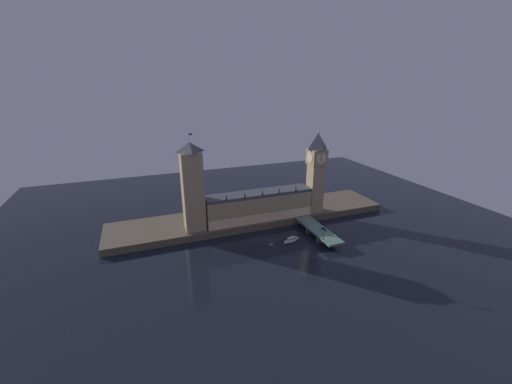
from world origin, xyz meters
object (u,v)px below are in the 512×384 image
at_px(car_southbound_lead, 324,229).
at_px(street_lamp_near, 323,234).
at_px(street_lamp_far, 302,217).
at_px(victoria_tower, 193,187).
at_px(boat_upstream, 292,240).
at_px(pedestrian_far_rail, 304,223).
at_px(clock_tower, 316,170).
at_px(pedestrian_near_rail, 324,238).
at_px(pedestrian_mid_walk, 324,226).

distance_m(car_southbound_lead, street_lamp_near, 15.29).
distance_m(street_lamp_near, street_lamp_far, 29.44).
bearing_deg(victoria_tower, boat_upstream, -29.42).
bearing_deg(street_lamp_far, pedestrian_far_rail, -83.15).
relative_size(clock_tower, street_lamp_far, 9.48).
distance_m(pedestrian_near_rail, street_lamp_far, 29.88).
xyz_separation_m(pedestrian_mid_walk, boat_upstream, (-26.85, -1.50, -5.31)).
relative_size(pedestrian_far_rail, street_lamp_near, 0.25).
bearing_deg(car_southbound_lead, victoria_tower, 156.93).
bearing_deg(boat_upstream, street_lamp_far, 43.85).
distance_m(victoria_tower, pedestrian_near_rail, 95.39).
distance_m(car_southbound_lead, street_lamp_far, 19.46).
xyz_separation_m(car_southbound_lead, pedestrian_far_rail, (-7.95, 13.88, 0.28)).
height_order(pedestrian_mid_walk, pedestrian_far_rail, pedestrian_far_rail).
height_order(car_southbound_lead, pedestrian_near_rail, pedestrian_near_rail).
bearing_deg(pedestrian_mid_walk, pedestrian_far_rail, 135.56).
height_order(victoria_tower, street_lamp_far, victoria_tower).
height_order(pedestrian_far_rail, boat_upstream, pedestrian_far_rail).
height_order(pedestrian_mid_walk, street_lamp_near, street_lamp_near).
xyz_separation_m(clock_tower, street_lamp_far, (-20.20, -17.04, -29.61)).
distance_m(clock_tower, boat_upstream, 61.71).
relative_size(victoria_tower, street_lamp_near, 9.54).
relative_size(car_southbound_lead, pedestrian_near_rail, 2.15).
distance_m(pedestrian_far_rail, boat_upstream, 20.85).
distance_m(clock_tower, street_lamp_near, 58.60).
relative_size(victoria_tower, boat_upstream, 4.98).
xyz_separation_m(clock_tower, street_lamp_near, (-20.20, -46.48, -29.42)).
bearing_deg(street_lamp_near, clock_tower, 66.51).
relative_size(car_southbound_lead, boat_upstream, 0.29).
bearing_deg(pedestrian_far_rail, boat_upstream, -143.78).
bearing_deg(pedestrian_mid_walk, pedestrian_near_rail, -123.56).
height_order(pedestrian_near_rail, street_lamp_near, street_lamp_near).
height_order(street_lamp_far, boat_upstream, street_lamp_far).
bearing_deg(pedestrian_near_rail, clock_tower, 67.04).
bearing_deg(street_lamp_far, victoria_tower, 166.15).
bearing_deg(pedestrian_mid_walk, street_lamp_far, 128.72).
distance_m(pedestrian_far_rail, street_lamp_near, 26.35).
relative_size(victoria_tower, pedestrian_mid_walk, 41.18).
xyz_separation_m(pedestrian_far_rail, street_lamp_near, (-0.40, -26.11, 3.51)).
bearing_deg(clock_tower, pedestrian_near_rail, -112.96).
height_order(clock_tower, victoria_tower, victoria_tower).
distance_m(victoria_tower, car_southbound_lead, 96.65).
relative_size(street_lamp_near, boat_upstream, 0.52).
xyz_separation_m(victoria_tower, car_southbound_lead, (84.46, -35.97, -30.23)).
xyz_separation_m(pedestrian_near_rail, street_lamp_far, (-0.40, 29.70, 3.28)).
bearing_deg(car_southbound_lead, pedestrian_mid_walk, 52.75).
xyz_separation_m(car_southbound_lead, boat_upstream, (-24.20, 1.98, -5.12)).
bearing_deg(street_lamp_near, victoria_tower, 147.65).
xyz_separation_m(car_southbound_lead, pedestrian_near_rail, (-7.95, -12.49, 0.31)).
relative_size(clock_tower, pedestrian_mid_walk, 39.06).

